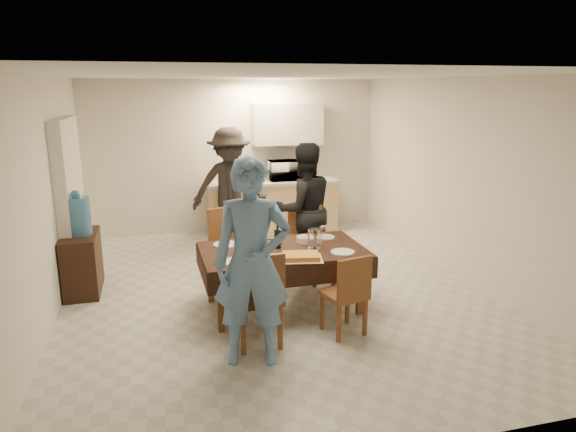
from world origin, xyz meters
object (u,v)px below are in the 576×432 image
at_px(microwave, 286,170).
at_px(console, 82,263).
at_px(dining_table, 283,252).
at_px(savoury_tart, 301,256).
at_px(water_pitcher, 314,239).
at_px(person_near, 252,263).
at_px(wine_bottle, 278,235).
at_px(person_kitchen, 230,186).
at_px(person_far, 304,209).
at_px(water_jug, 78,216).

bearing_deg(microwave, console, 33.07).
xyz_separation_m(dining_table, savoury_tart, (0.10, -0.38, 0.06)).
bearing_deg(microwave, dining_table, 74.81).
relative_size(dining_table, water_pitcher, 8.41).
bearing_deg(console, person_near, -51.45).
relative_size(wine_bottle, savoury_tart, 0.69).
bearing_deg(person_kitchen, person_far, -65.74).
bearing_deg(console, water_jug, 0.00).
xyz_separation_m(wine_bottle, water_pitcher, (0.40, -0.10, -0.05)).
distance_m(dining_table, person_far, 1.20).
distance_m(wine_bottle, water_pitcher, 0.41).
distance_m(dining_table, wine_bottle, 0.20).
xyz_separation_m(water_jug, wine_bottle, (2.22, -1.06, -0.10)).
relative_size(dining_table, savoury_tart, 4.11).
bearing_deg(person_kitchen, water_jug, -142.74).
bearing_deg(person_far, console, -7.82).
height_order(dining_table, person_far, person_far).
height_order(water_jug, wine_bottle, water_jug).
height_order(microwave, person_far, person_far).
distance_m(water_jug, water_pitcher, 2.87).
xyz_separation_m(savoury_tart, person_far, (0.45, 1.43, 0.15)).
xyz_separation_m(water_jug, savoury_tart, (2.37, -1.49, -0.23)).
bearing_deg(water_jug, person_kitchen, 37.26).
xyz_separation_m(water_pitcher, person_near, (-0.90, -1.00, 0.13)).
bearing_deg(water_pitcher, person_near, -131.99).
bearing_deg(wine_bottle, microwave, 73.72).
distance_m(wine_bottle, savoury_tart, 0.47).
distance_m(water_jug, wine_bottle, 2.46).
bearing_deg(person_far, person_kitchen, -72.41).
bearing_deg(console, person_far, -1.16).
height_order(person_far, person_kitchen, person_kitchen).
xyz_separation_m(wine_bottle, person_kitchen, (-0.14, 2.64, 0.07)).
bearing_deg(water_pitcher, dining_table, 171.87).
distance_m(microwave, person_far, 2.12).
relative_size(water_pitcher, person_kitchen, 0.12).
height_order(person_near, person_far, person_near).
height_order(dining_table, savoury_tart, savoury_tart).
relative_size(dining_table, water_jug, 4.02).
height_order(water_jug, water_pitcher, water_jug).
distance_m(dining_table, microwave, 3.28).
distance_m(water_pitcher, microwave, 3.24).
height_order(dining_table, microwave, microwave).
height_order(savoury_tart, person_near, person_near).
xyz_separation_m(console, person_kitchen, (2.08, 1.58, 0.56)).
bearing_deg(dining_table, console, 153.05).
bearing_deg(dining_table, savoury_tart, -76.20).
bearing_deg(person_far, microwave, -104.90).
height_order(console, savoury_tart, savoury_tart).
xyz_separation_m(dining_table, person_far, (0.55, 1.05, 0.21)).
distance_m(console, person_kitchen, 2.67).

